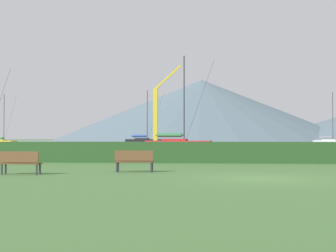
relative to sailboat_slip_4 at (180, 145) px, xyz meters
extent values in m
plane|color=#477038|center=(5.46, -37.47, -0.73)|extent=(1000.00, 1000.00, 0.00)
cube|color=slate|center=(5.46, 99.53, -0.73)|extent=(320.00, 246.00, 0.00)
cube|color=#284C23|center=(5.46, -26.47, -0.09)|extent=(80.00, 1.20, 1.27)
cube|color=red|center=(-0.12, 0.01, -0.13)|extent=(7.78, 3.37, 1.19)
cone|color=red|center=(4.17, -0.44, -0.13)|extent=(1.39, 1.14, 1.01)
cube|color=#A52020|center=(-0.55, 0.06, 0.30)|extent=(2.98, 2.10, 0.75)
cylinder|color=#333338|center=(0.53, -0.06, 5.16)|extent=(0.15, 0.15, 10.48)
cylinder|color=#333338|center=(-1.16, 0.12, 1.11)|extent=(3.39, 0.49, 0.13)
cylinder|color=#2D7542|center=(-1.16, 0.12, 1.11)|extent=(2.92, 0.78, 0.47)
cylinder|color=#333338|center=(2.30, -0.24, 4.90)|extent=(3.57, 0.41, 9.97)
cube|color=white|center=(27.90, 43.78, -0.20)|extent=(6.80, 2.87, 1.04)
cube|color=silver|center=(27.53, 43.81, 0.17)|extent=(2.59, 1.81, 0.66)
cylinder|color=#333338|center=(28.47, 43.73, 4.97)|extent=(0.13, 0.13, 10.26)
cylinder|color=#333338|center=(26.99, 43.86, 0.88)|extent=(2.97, 0.39, 0.11)
cylinder|color=gray|center=(26.99, 43.86, 0.88)|extent=(2.56, 0.65, 0.42)
cube|color=black|center=(-10.84, 47.55, -0.10)|extent=(8.03, 3.08, 1.24)
cone|color=black|center=(-6.32, 47.34, -0.10)|extent=(1.40, 1.12, 1.06)
cube|color=black|center=(-11.29, 47.57, 0.35)|extent=(3.02, 2.03, 0.79)
cylinder|color=#333338|center=(-10.16, 47.52, 5.62)|extent=(0.16, 0.16, 11.32)
cylinder|color=#333338|center=(-11.94, 47.60, 1.20)|extent=(3.56, 0.30, 0.14)
cylinder|color=#2847A3|center=(-11.94, 47.60, 1.20)|extent=(3.05, 0.64, 0.50)
cylinder|color=#333338|center=(-8.29, 47.44, 5.33)|extent=(3.76, 0.21, 10.77)
cone|color=#19707A|center=(-14.35, -13.99, -0.27)|extent=(1.10, 0.93, 0.76)
cube|color=gold|center=(-37.54, 35.08, -0.24)|extent=(6.47, 3.57, 0.96)
cone|color=gold|center=(-34.15, 34.20, -0.24)|extent=(1.22, 1.06, 0.82)
cube|color=gold|center=(-37.88, 35.17, 0.11)|extent=(2.58, 2.00, 0.61)
cylinder|color=#333338|center=(-37.03, 34.95, 4.61)|extent=(0.12, 0.12, 9.61)
cylinder|color=#333338|center=(-35.63, 34.59, 4.37)|extent=(2.83, 0.75, 9.14)
cube|color=brown|center=(-4.19, -36.35, -0.28)|extent=(1.68, 0.54, 0.06)
cube|color=brown|center=(-4.20, -36.54, 0.00)|extent=(1.67, 0.21, 0.45)
cylinder|color=#333338|center=(-3.43, -36.23, -0.50)|extent=(0.08, 0.08, 0.45)
cylinder|color=#333338|center=(-4.93, -36.15, -0.50)|extent=(0.08, 0.08, 0.45)
cylinder|color=#333338|center=(-3.44, -36.56, -0.50)|extent=(0.08, 0.08, 0.45)
cylinder|color=#333338|center=(-4.94, -36.48, -0.50)|extent=(0.08, 0.08, 0.45)
cube|color=brown|center=(0.23, -34.57, -0.28)|extent=(1.68, 0.46, 0.06)
cube|color=brown|center=(0.23, -34.75, 0.00)|extent=(1.68, 0.13, 0.45)
cylinder|color=#333338|center=(0.99, -34.40, -0.50)|extent=(0.08, 0.08, 0.45)
cylinder|color=#333338|center=(-0.53, -34.40, -0.50)|extent=(0.08, 0.08, 0.45)
cylinder|color=#333338|center=(0.99, -34.73, -0.50)|extent=(0.08, 0.08, 0.45)
cylinder|color=#333338|center=(-0.53, -34.73, -0.50)|extent=(0.08, 0.08, 0.45)
cube|color=#333338|center=(-6.90, 34.92, -0.33)|extent=(2.00, 2.00, 0.80)
cube|color=gold|center=(-6.90, 34.92, 5.16)|extent=(0.80, 0.80, 10.18)
cube|color=gold|center=(-4.46, 34.92, 12.46)|extent=(5.12, 0.36, 4.67)
cone|color=slate|center=(-2.01, 261.95, 19.52)|extent=(194.85, 194.85, 40.50)
camera|label=1|loc=(3.54, -55.15, 0.77)|focal=50.61mm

